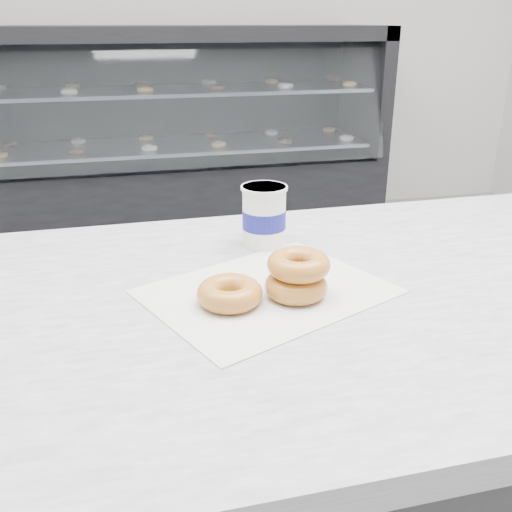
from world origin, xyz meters
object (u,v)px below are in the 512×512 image
(display_case, at_px, (182,159))
(donut_single, at_px, (230,293))
(counter, at_px, (364,500))
(coffee_cup, at_px, (264,216))
(donut_stack, at_px, (297,275))

(display_case, xyz_separation_m, donut_single, (-0.25, -2.74, 0.43))
(donut_single, bearing_deg, counter, 3.61)
(donut_single, relative_size, coffee_cup, 0.86)
(display_case, relative_size, donut_stack, 24.06)
(display_case, height_order, donut_single, display_case)
(display_case, distance_m, coffee_cup, 2.57)
(counter, distance_m, donut_stack, 0.51)
(donut_stack, bearing_deg, donut_single, -178.65)
(counter, height_order, display_case, display_case)
(donut_stack, xyz_separation_m, coffee_cup, (0.01, 0.21, 0.02))
(donut_single, relative_size, donut_stack, 0.95)
(display_case, bearing_deg, donut_single, -95.24)
(donut_single, distance_m, coffee_cup, 0.24)
(donut_stack, distance_m, coffee_cup, 0.21)
(donut_single, bearing_deg, coffee_cup, 63.53)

